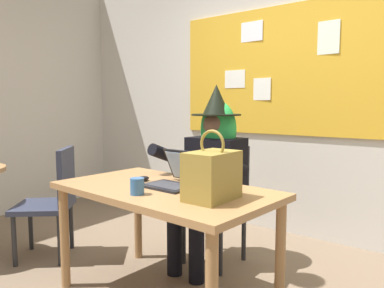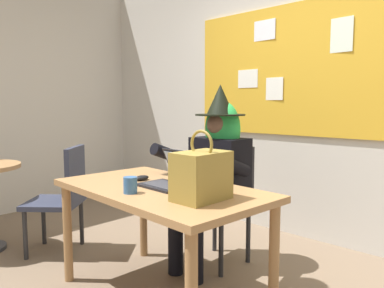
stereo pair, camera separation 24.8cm
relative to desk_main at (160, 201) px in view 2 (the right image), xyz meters
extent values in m
cube|color=beige|center=(0.12, 1.71, 0.80)|extent=(5.65, 0.10, 2.87)
cube|color=gold|center=(0.12, 1.64, 0.91)|extent=(2.40, 0.02, 1.20)
cube|color=white|center=(-0.50, 1.63, 0.86)|extent=(0.24, 0.00, 0.18)
cube|color=white|center=(-0.31, 1.63, 1.31)|extent=(0.24, 0.01, 0.19)
cube|color=white|center=(0.43, 1.63, 1.17)|extent=(0.21, 0.01, 0.28)
cube|color=white|center=(-0.20, 1.63, 0.75)|extent=(0.21, 0.01, 0.21)
cube|color=#A37547|center=(0.00, 0.00, 0.07)|extent=(1.42, 0.84, 0.04)
cylinder|color=#A37547|center=(-0.65, -0.29, -0.29)|extent=(0.06, 0.06, 0.68)
cylinder|color=#A37547|center=(-0.61, 0.36, -0.29)|extent=(0.06, 0.06, 0.68)
cylinder|color=#A37547|center=(0.65, 0.29, -0.29)|extent=(0.06, 0.06, 0.68)
cube|color=black|center=(-0.08, 0.66, -0.19)|extent=(0.42, 0.42, 0.04)
cube|color=black|center=(-0.08, 0.85, 0.05)|extent=(0.38, 0.04, 0.45)
cylinder|color=#262628|center=(0.09, 0.49, -0.42)|extent=(0.04, 0.04, 0.42)
cylinder|color=#262628|center=(-0.25, 0.49, -0.42)|extent=(0.04, 0.04, 0.42)
cylinder|color=#262628|center=(0.09, 0.83, -0.42)|extent=(0.04, 0.04, 0.42)
cylinder|color=#262628|center=(-0.25, 0.83, -0.42)|extent=(0.04, 0.04, 0.42)
cylinder|color=black|center=(0.02, 0.31, -0.40)|extent=(0.11, 0.11, 0.46)
cylinder|color=black|center=(-0.18, 0.31, -0.40)|extent=(0.11, 0.11, 0.46)
cylinder|color=black|center=(0.02, 0.47, -0.14)|extent=(0.15, 0.42, 0.15)
cylinder|color=black|center=(-0.18, 0.47, -0.14)|extent=(0.15, 0.42, 0.15)
cube|color=black|center=(-0.08, 0.68, 0.09)|extent=(0.42, 0.26, 0.52)
cylinder|color=black|center=(0.17, 0.45, 0.20)|extent=(0.09, 0.46, 0.24)
cylinder|color=black|center=(-0.33, 0.45, 0.20)|extent=(0.09, 0.46, 0.24)
sphere|color=brown|center=(-0.08, 0.68, 0.45)|extent=(0.20, 0.20, 0.20)
ellipsoid|color=green|center=(-0.08, 0.71, 0.41)|extent=(0.30, 0.22, 0.44)
cylinder|color=black|center=(-0.08, 0.68, 0.52)|extent=(0.38, 0.38, 0.01)
cone|color=black|center=(-0.08, 0.68, 0.63)|extent=(0.21, 0.21, 0.23)
cube|color=black|center=(0.02, 0.02, 0.10)|extent=(0.33, 0.24, 0.01)
cube|color=#333338|center=(0.02, 0.02, 0.10)|extent=(0.27, 0.18, 0.00)
cube|color=black|center=(0.03, 0.18, 0.20)|extent=(0.32, 0.12, 0.21)
cube|color=#99B7E0|center=(0.03, 0.17, 0.20)|extent=(0.28, 0.10, 0.18)
ellipsoid|color=black|center=(-0.24, 0.05, 0.11)|extent=(0.07, 0.11, 0.03)
cube|color=olive|center=(0.40, -0.06, 0.22)|extent=(0.20, 0.30, 0.26)
torus|color=olive|center=(0.40, -0.06, 0.39)|extent=(0.16, 0.02, 0.16)
cylinder|color=#336099|center=(0.00, -0.23, 0.14)|extent=(0.08, 0.08, 0.09)
cube|color=#2D3347|center=(-1.21, -0.11, -0.22)|extent=(0.59, 0.59, 0.04)
cube|color=#2D3347|center=(-1.07, 0.02, 0.03)|extent=(0.28, 0.31, 0.45)
cylinder|color=#262628|center=(-1.23, -0.35, -0.44)|extent=(0.04, 0.04, 0.40)
cylinder|color=#262628|center=(-1.45, -0.09, -0.44)|extent=(0.04, 0.04, 0.40)
cylinder|color=#262628|center=(-0.97, -0.12, -0.44)|extent=(0.04, 0.04, 0.40)
cylinder|color=#262628|center=(-1.20, 0.13, -0.44)|extent=(0.04, 0.04, 0.40)
camera|label=1|loc=(1.52, -1.67, 0.60)|focal=34.88mm
camera|label=2|loc=(1.71, -1.51, 0.60)|focal=34.88mm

